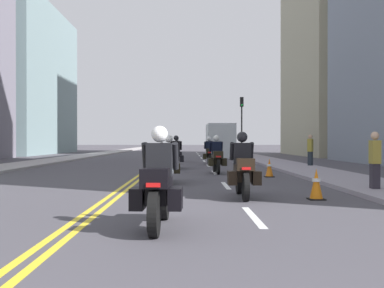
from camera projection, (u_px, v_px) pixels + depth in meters
The scene contains 21 objects.
ground_plane at pixel (169, 155), 48.47m from camera, with size 264.00×264.00×0.00m, color #444149.
sidewalk_left at pixel (99, 154), 48.39m from camera, with size 2.50×144.00×0.12m, color #A09A9B.
sidewalk_right at pixel (240, 154), 48.55m from camera, with size 2.50×144.00×0.12m, color gray.
centreline_yellow_inner at pixel (168, 155), 48.47m from camera, with size 0.12×132.00×0.01m, color yellow.
centreline_yellow_outer at pixel (170, 155), 48.47m from camera, with size 0.12×132.00×0.01m, color yellow.
lane_dashes_white at pixel (206, 163), 29.51m from camera, with size 0.14×56.40×0.01m.
building_left_2 at pixel (28, 81), 51.47m from camera, with size 6.30×19.34×15.84m.
building_right_2 at pixel (334, 4), 45.58m from camera, with size 7.34×15.52×29.33m.
motorcycle_0 at pixel (159, 187), 7.31m from camera, with size 0.78×2.22×1.61m.
motorcycle_1 at pixel (243, 171), 11.31m from camera, with size 0.76×2.19×1.60m.
motorcycle_2 at pixel (169, 163), 15.41m from camera, with size 0.76×2.10×1.58m.
motorcycle_3 at pixel (217, 158), 20.02m from camera, with size 0.78×2.24×1.63m.
motorcycle_4 at pixel (176, 155), 23.50m from camera, with size 0.77×2.25×1.66m.
motorcycle_5 at pixel (209, 153), 27.95m from camera, with size 0.76×2.12×1.65m.
motorcycle_6 at pixel (177, 152), 31.75m from camera, with size 0.78×2.21×1.64m.
traffic_cone_0 at pixel (269, 168), 17.96m from camera, with size 0.37×0.37×0.71m.
traffic_cone_2 at pixel (316, 184), 10.99m from camera, with size 0.38×0.38×0.73m.
traffic_light_far at pixel (242, 116), 39.39m from camera, with size 0.28×0.38×5.06m.
pedestrian_0 at pixel (310, 150), 24.33m from camera, with size 0.37×0.42×1.72m.
pedestrian_1 at pixel (375, 161), 12.42m from camera, with size 0.24×0.49×1.62m.
parked_truck at pixel (220, 142), 40.09m from camera, with size 2.20×6.50×2.80m.
Camera 1 is at (1.80, -0.49, 1.36)m, focal length 44.12 mm.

